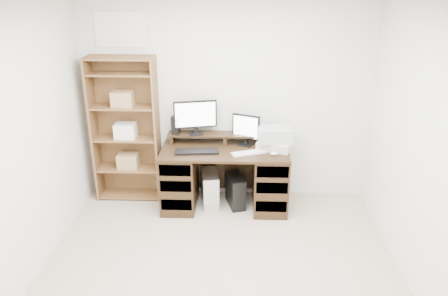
# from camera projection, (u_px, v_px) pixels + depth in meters

# --- Properties ---
(room) EXTENTS (3.54, 4.04, 2.54)m
(room) POSITION_uv_depth(u_px,v_px,m) (218.00, 168.00, 3.45)
(room) COLOR #B5A590
(room) RESTS_ON ground
(desk) EXTENTS (1.50, 0.70, 0.75)m
(desk) POSITION_uv_depth(u_px,v_px,m) (225.00, 177.00, 5.29)
(desk) COLOR black
(desk) RESTS_ON ground
(riser_shelf) EXTENTS (1.40, 0.22, 0.12)m
(riser_shelf) POSITION_uv_depth(u_px,v_px,m) (225.00, 136.00, 5.31)
(riser_shelf) COLOR black
(riser_shelf) RESTS_ON desk
(monitor_wide) EXTENTS (0.51, 0.17, 0.41)m
(monitor_wide) POSITION_uv_depth(u_px,v_px,m) (195.00, 116.00, 5.22)
(monitor_wide) COLOR black
(monitor_wide) RESTS_ON riser_shelf
(monitor_small) EXTENTS (0.33, 0.19, 0.38)m
(monitor_small) POSITION_uv_depth(u_px,v_px,m) (246.00, 129.00, 5.22)
(monitor_small) COLOR black
(monitor_small) RESTS_ON desk
(speaker) EXTENTS (0.11, 0.11, 0.22)m
(speaker) POSITION_uv_depth(u_px,v_px,m) (176.00, 125.00, 5.26)
(speaker) COLOR black
(speaker) RESTS_ON riser_shelf
(keyboard_black) EXTENTS (0.51, 0.21, 0.03)m
(keyboard_black) POSITION_uv_depth(u_px,v_px,m) (197.00, 151.00, 5.05)
(keyboard_black) COLOR black
(keyboard_black) RESTS_ON desk
(keyboard_white) EXTENTS (0.42, 0.26, 0.02)m
(keyboard_white) POSITION_uv_depth(u_px,v_px,m) (249.00, 153.00, 5.02)
(keyboard_white) COLOR silver
(keyboard_white) RESTS_ON desk
(mouse) EXTENTS (0.09, 0.07, 0.03)m
(mouse) POSITION_uv_depth(u_px,v_px,m) (274.00, 154.00, 4.98)
(mouse) COLOR silver
(mouse) RESTS_ON desk
(printer) EXTENTS (0.45, 0.39, 0.09)m
(printer) POSITION_uv_depth(u_px,v_px,m) (274.00, 145.00, 5.15)
(printer) COLOR #BCB5A4
(printer) RESTS_ON desk
(basket) EXTENTS (0.40, 0.30, 0.17)m
(basket) POSITION_uv_depth(u_px,v_px,m) (275.00, 135.00, 5.10)
(basket) COLOR #A8ACB3
(basket) RESTS_ON printer
(tower_silver) EXTENTS (0.25, 0.45, 0.42)m
(tower_silver) POSITION_uv_depth(u_px,v_px,m) (210.00, 188.00, 5.40)
(tower_silver) COLOR silver
(tower_silver) RESTS_ON ground
(tower_black) EXTENTS (0.27, 0.42, 0.39)m
(tower_black) POSITION_uv_depth(u_px,v_px,m) (235.00, 191.00, 5.37)
(tower_black) COLOR black
(tower_black) RESTS_ON ground
(bookshelf) EXTENTS (0.80, 0.30, 1.80)m
(bookshelf) POSITION_uv_depth(u_px,v_px,m) (126.00, 129.00, 5.33)
(bookshelf) COLOR brown
(bookshelf) RESTS_ON ground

